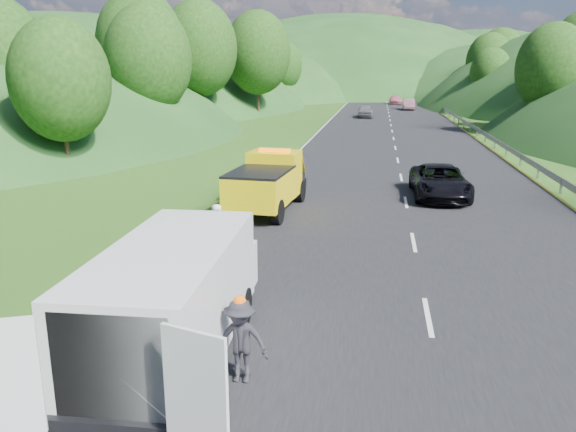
% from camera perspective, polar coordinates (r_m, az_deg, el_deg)
% --- Properties ---
extents(ground, '(320.00, 320.00, 0.00)m').
position_cam_1_polar(ground, '(15.77, 2.45, -6.50)').
color(ground, '#38661E').
rests_on(ground, ground).
extents(road_surface, '(14.00, 200.00, 0.02)m').
position_cam_1_polar(road_surface, '(54.93, 10.53, 8.47)').
color(road_surface, black).
rests_on(road_surface, ground).
extents(guardrail, '(0.06, 140.00, 1.52)m').
position_cam_1_polar(guardrail, '(67.91, 16.56, 9.24)').
color(guardrail, gray).
rests_on(guardrail, ground).
extents(tree_line_left, '(14.00, 140.00, 14.00)m').
position_cam_1_polar(tree_line_left, '(77.63, -6.50, 10.35)').
color(tree_line_left, '#335E1B').
rests_on(tree_line_left, ground).
extents(tree_line_right, '(14.00, 140.00, 14.00)m').
position_cam_1_polar(tree_line_right, '(77.82, 25.29, 9.07)').
color(tree_line_right, '#335E1B').
rests_on(tree_line_right, ground).
extents(hills_backdrop, '(201.00, 288.60, 44.00)m').
position_cam_1_polar(hills_backdrop, '(149.51, 11.17, 12.19)').
color(hills_backdrop, '#2D5B23').
rests_on(hills_backdrop, ground).
extents(tow_truck, '(2.58, 5.88, 2.46)m').
position_cam_1_polar(tow_truck, '(23.11, -2.06, 3.44)').
color(tow_truck, black).
rests_on(tow_truck, ground).
extents(white_van, '(3.78, 7.00, 2.45)m').
position_cam_1_polar(white_van, '(11.38, -11.44, -7.86)').
color(white_van, black).
rests_on(white_van, ground).
extents(woman, '(0.52, 0.67, 1.74)m').
position_cam_1_polar(woman, '(17.52, -6.93, -4.40)').
color(woman, silver).
rests_on(woman, ground).
extents(child, '(0.61, 0.60, 0.99)m').
position_cam_1_polar(child, '(16.54, -5.20, -5.52)').
color(child, '#C0C267').
rests_on(child, ground).
extents(worker, '(1.07, 0.63, 1.63)m').
position_cam_1_polar(worker, '(11.05, -4.74, -16.39)').
color(worker, black).
rests_on(worker, ground).
extents(suitcase, '(0.42, 0.26, 0.64)m').
position_cam_1_polar(suitcase, '(17.67, -12.45, -3.40)').
color(suitcase, '#66614C').
rests_on(suitcase, ground).
extents(spare_tire, '(0.71, 0.71, 0.20)m').
position_cam_1_polar(spare_tire, '(10.40, -11.66, -18.82)').
color(spare_tire, black).
rests_on(spare_tire, ground).
extents(passing_suv, '(2.57, 5.31, 1.46)m').
position_cam_1_polar(passing_suv, '(26.69, 15.07, 1.83)').
color(passing_suv, black).
rests_on(passing_suv, ground).
extents(dist_car_a, '(1.84, 4.58, 1.56)m').
position_cam_1_polar(dist_car_a, '(70.48, 7.86, 9.88)').
color(dist_car_a, '#4E4D52').
rests_on(dist_car_a, ground).
extents(dist_car_b, '(1.64, 4.72, 1.55)m').
position_cam_1_polar(dist_car_b, '(85.19, 12.13, 10.49)').
color(dist_car_b, brown).
rests_on(dist_car_b, ground).
extents(dist_car_c, '(2.07, 5.08, 1.47)m').
position_cam_1_polar(dist_car_c, '(99.12, 10.85, 11.10)').
color(dist_car_c, '#A75362').
rests_on(dist_car_c, ground).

